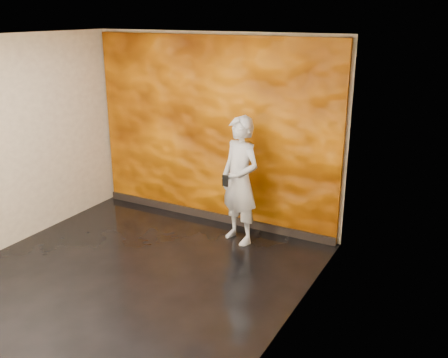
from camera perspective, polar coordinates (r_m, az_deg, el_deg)
The scene contains 5 objects.
room at distance 5.78m, azimuth -10.92°, elevation 1.59°, with size 4.02×4.02×2.81m.
feature_wall at distance 7.35m, azimuth -1.30°, elevation 5.41°, with size 3.90×0.06×2.75m, color orange.
baseboard at distance 7.73m, azimuth -1.37°, elevation -4.22°, with size 3.90×0.04×0.12m, color black.
man at distance 6.75m, azimuth 1.83°, elevation -0.20°, with size 0.65×0.42×1.77m, color #9297A1.
phone at distance 6.56m, azimuth 0.14°, elevation -0.21°, with size 0.08×0.02×0.16m, color black.
Camera 1 is at (3.54, -4.26, 3.06)m, focal length 40.00 mm.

